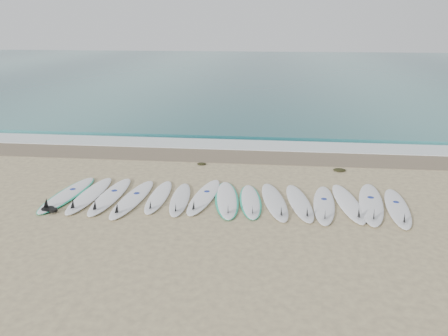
# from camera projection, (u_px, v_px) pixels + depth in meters

# --- Properties ---
(ground) EXTENTS (120.00, 120.00, 0.00)m
(ground) POSITION_uv_depth(u_px,v_px,m) (227.00, 201.00, 11.54)
(ground) COLOR tan
(ocean) EXTENTS (120.00, 55.00, 0.03)m
(ocean) POSITION_uv_depth(u_px,v_px,m) (261.00, 70.00, 42.15)
(ocean) COLOR #2A6A6D
(ocean) RESTS_ON ground
(wet_sand_band) EXTENTS (120.00, 1.80, 0.01)m
(wet_sand_band) POSITION_uv_depth(u_px,v_px,m) (238.00, 156.00, 15.40)
(wet_sand_band) COLOR #70604A
(wet_sand_band) RESTS_ON ground
(foam_band) EXTENTS (120.00, 1.40, 0.04)m
(foam_band) POSITION_uv_depth(u_px,v_px,m) (241.00, 145.00, 16.71)
(foam_band) COLOR silver
(foam_band) RESTS_ON ground
(wave_crest) EXTENTS (120.00, 1.00, 0.10)m
(wave_crest) POSITION_uv_depth(u_px,v_px,m) (244.00, 135.00, 18.12)
(wave_crest) COLOR #2A6A6D
(wave_crest) RESTS_ON ground
(surfboard_0) EXTENTS (0.91, 2.78, 0.35)m
(surfboard_0) POSITION_uv_depth(u_px,v_px,m) (67.00, 195.00, 11.84)
(surfboard_0) COLOR white
(surfboard_0) RESTS_ON ground
(surfboard_1) EXTENTS (0.64, 2.73, 0.35)m
(surfboard_1) POSITION_uv_depth(u_px,v_px,m) (89.00, 195.00, 11.76)
(surfboard_1) COLOR white
(surfboard_1) RESTS_ON ground
(surfboard_2) EXTENTS (0.65, 2.75, 0.35)m
(surfboard_2) POSITION_uv_depth(u_px,v_px,m) (110.00, 196.00, 11.69)
(surfboard_2) COLOR white
(surfboard_2) RESTS_ON ground
(surfboard_3) EXTENTS (0.79, 2.78, 0.35)m
(surfboard_3) POSITION_uv_depth(u_px,v_px,m) (132.00, 199.00, 11.51)
(surfboard_3) COLOR white
(surfboard_3) RESTS_ON ground
(surfboard_4) EXTENTS (0.52, 2.38, 0.30)m
(surfboard_4) POSITION_uv_depth(u_px,v_px,m) (158.00, 197.00, 11.67)
(surfboard_4) COLOR white
(surfboard_4) RESTS_ON ground
(surfboard_5) EXTENTS (0.66, 2.36, 0.30)m
(surfboard_5) POSITION_uv_depth(u_px,v_px,m) (180.00, 199.00, 11.51)
(surfboard_5) COLOR silver
(surfboard_5) RESTS_ON ground
(surfboard_6) EXTENTS (0.87, 2.68, 0.34)m
(surfboard_6) POSITION_uv_depth(u_px,v_px,m) (204.00, 197.00, 11.66)
(surfboard_6) COLOR white
(surfboard_6) RESTS_ON ground
(surfboard_7) EXTENTS (0.97, 2.67, 0.33)m
(surfboard_7) POSITION_uv_depth(u_px,v_px,m) (227.00, 199.00, 11.52)
(surfboard_7) COLOR white
(surfboard_7) RESTS_ON ground
(surfboard_8) EXTENTS (0.81, 2.39, 0.30)m
(surfboard_8) POSITION_uv_depth(u_px,v_px,m) (250.00, 201.00, 11.42)
(surfboard_8) COLOR white
(surfboard_8) RESTS_ON ground
(surfboard_9) EXTENTS (0.97, 2.66, 0.33)m
(surfboard_9) POSITION_uv_depth(u_px,v_px,m) (275.00, 202.00, 11.35)
(surfboard_9) COLOR silver
(surfboard_9) RESTS_ON ground
(surfboard_10) EXTENTS (0.88, 2.58, 0.32)m
(surfboard_10) POSITION_uv_depth(u_px,v_px,m) (300.00, 203.00, 11.28)
(surfboard_10) COLOR white
(surfboard_10) RESTS_ON ground
(surfboard_11) EXTENTS (0.78, 2.64, 0.33)m
(surfboard_11) POSITION_uv_depth(u_px,v_px,m) (324.00, 205.00, 11.16)
(surfboard_11) COLOR white
(surfboard_11) RESTS_ON ground
(surfboard_12) EXTENTS (0.80, 2.69, 0.34)m
(surfboard_12) POSITION_uv_depth(u_px,v_px,m) (349.00, 203.00, 11.25)
(surfboard_12) COLOR white
(surfboard_12) RESTS_ON ground
(surfboard_13) EXTENTS (1.04, 2.96, 0.37)m
(surfboard_13) POSITION_uv_depth(u_px,v_px,m) (371.00, 204.00, 11.20)
(surfboard_13) COLOR white
(surfboard_13) RESTS_ON ground
(surfboard_14) EXTENTS (0.82, 2.65, 0.33)m
(surfboard_14) POSITION_uv_depth(u_px,v_px,m) (398.00, 208.00, 10.96)
(surfboard_14) COLOR white
(surfboard_14) RESTS_ON ground
(seaweed_near) EXTENTS (0.31, 0.24, 0.06)m
(seaweed_near) POSITION_uv_depth(u_px,v_px,m) (202.00, 164.00, 14.47)
(seaweed_near) COLOR black
(seaweed_near) RESTS_ON ground
(seaweed_far) EXTENTS (0.39, 0.31, 0.08)m
(seaweed_far) POSITION_uv_depth(u_px,v_px,m) (339.00, 170.00, 13.85)
(seaweed_far) COLOR black
(seaweed_far) RESTS_ON ground
(leash_coil) EXTENTS (0.46, 0.36, 0.11)m
(leash_coil) POSITION_uv_depth(u_px,v_px,m) (49.00, 210.00, 10.89)
(leash_coil) COLOR black
(leash_coil) RESTS_ON ground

